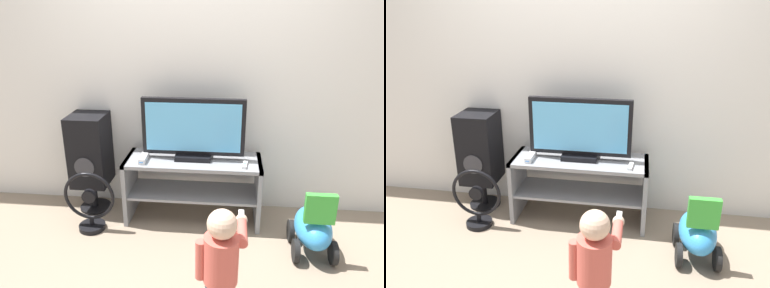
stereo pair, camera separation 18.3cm
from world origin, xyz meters
TOP-DOWN VIEW (x-y plane):
  - ground_plane at (0.00, 0.00)m, footprint 16.00×16.00m
  - wall_back at (0.00, 0.51)m, footprint 10.00×0.06m
  - tv_stand at (0.00, 0.21)m, footprint 1.16×0.43m
  - television at (0.00, 0.23)m, footprint 0.86×0.20m
  - game_console at (-0.41, 0.15)m, footprint 0.05×0.20m
  - remote_primary at (0.43, 0.11)m, footprint 0.05×0.13m
  - child at (0.28, -0.95)m, footprint 0.30×0.45m
  - speaker_tower at (-0.93, 0.29)m, footprint 0.32×0.34m
  - floor_fan at (-0.84, -0.06)m, footprint 0.43×0.22m
  - ride_on_toy at (0.96, -0.19)m, footprint 0.31×0.48m

SIDE VIEW (x-z plane):
  - ground_plane at x=0.00m, z-range 0.00..0.00m
  - ride_on_toy at x=0.96m, z-range -0.07..0.50m
  - floor_fan at x=-0.84m, z-range -0.03..0.50m
  - tv_stand at x=0.00m, z-range 0.09..0.66m
  - child at x=0.28m, z-range 0.07..0.85m
  - speaker_tower at x=-0.93m, z-range 0.11..1.02m
  - remote_primary at x=0.43m, z-range 0.57..0.59m
  - game_console at x=-0.41m, z-range 0.57..0.61m
  - television at x=0.00m, z-range 0.56..1.09m
  - wall_back at x=0.00m, z-range 0.00..2.60m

